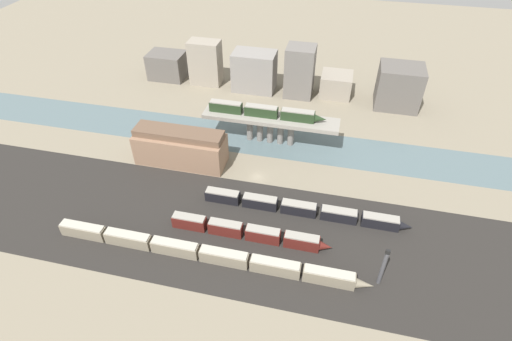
{
  "coord_description": "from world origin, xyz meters",
  "views": [
    {
      "loc": [
        21.74,
        -95.53,
        83.5
      ],
      "look_at": [
        0.0,
        -1.81,
        4.15
      ],
      "focal_mm": 28.0,
      "sensor_mm": 36.0,
      "label": 1
    }
  ],
  "objects_px": {
    "train_yard_far": "(303,209)",
    "train_on_bridge": "(265,111)",
    "train_yard_near": "(204,253)",
    "train_yard_mid": "(248,232)",
    "warehouse_building": "(180,147)",
    "signal_tower": "(383,267)"
  },
  "relations": [
    {
      "from": "train_on_bridge",
      "to": "train_yard_far",
      "type": "distance_m",
      "value": 39.53
    },
    {
      "from": "train_yard_near",
      "to": "train_yard_far",
      "type": "height_order",
      "value": "train_yard_near"
    },
    {
      "from": "warehouse_building",
      "to": "train_yard_far",
      "type": "bearing_deg",
      "value": -19.44
    },
    {
      "from": "warehouse_building",
      "to": "signal_tower",
      "type": "bearing_deg",
      "value": -28.17
    },
    {
      "from": "train_yard_far",
      "to": "train_on_bridge",
      "type": "bearing_deg",
      "value": 119.02
    },
    {
      "from": "train_on_bridge",
      "to": "train_yard_mid",
      "type": "relative_size",
      "value": 0.92
    },
    {
      "from": "train_on_bridge",
      "to": "train_yard_near",
      "type": "height_order",
      "value": "train_on_bridge"
    },
    {
      "from": "train_yard_far",
      "to": "signal_tower",
      "type": "relative_size",
      "value": 4.89
    },
    {
      "from": "train_yard_far",
      "to": "warehouse_building",
      "type": "distance_m",
      "value": 45.91
    },
    {
      "from": "warehouse_building",
      "to": "train_yard_near",
      "type": "bearing_deg",
      "value": -61.04
    },
    {
      "from": "train_yard_near",
      "to": "signal_tower",
      "type": "distance_m",
      "value": 44.11
    },
    {
      "from": "train_yard_mid",
      "to": "signal_tower",
      "type": "relative_size",
      "value": 3.61
    },
    {
      "from": "train_yard_mid",
      "to": "warehouse_building",
      "type": "xyz_separation_m",
      "value": [
        -29.68,
        27.52,
        3.92
      ]
    },
    {
      "from": "train_on_bridge",
      "to": "train_yard_far",
      "type": "bearing_deg",
      "value": -60.98
    },
    {
      "from": "warehouse_building",
      "to": "signal_tower",
      "type": "xyz_separation_m",
      "value": [
        64.36,
        -34.47,
        0.02
      ]
    },
    {
      "from": "train_yard_near",
      "to": "train_yard_far",
      "type": "relative_size",
      "value": 1.4
    },
    {
      "from": "train_yard_near",
      "to": "train_yard_mid",
      "type": "height_order",
      "value": "train_yard_mid"
    },
    {
      "from": "train_yard_mid",
      "to": "warehouse_building",
      "type": "height_order",
      "value": "warehouse_building"
    },
    {
      "from": "train_on_bridge",
      "to": "train_yard_mid",
      "type": "distance_m",
      "value": 47.05
    },
    {
      "from": "train_yard_mid",
      "to": "train_yard_near",
      "type": "bearing_deg",
      "value": -133.84
    },
    {
      "from": "train_yard_near",
      "to": "warehouse_building",
      "type": "height_order",
      "value": "warehouse_building"
    },
    {
      "from": "train_yard_near",
      "to": "train_yard_far",
      "type": "xyz_separation_m",
      "value": [
        22.6,
        21.85,
        -0.16
      ]
    }
  ]
}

